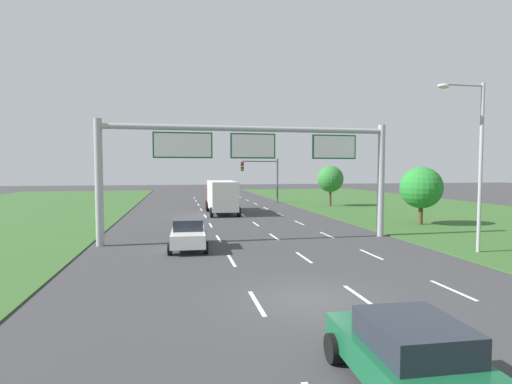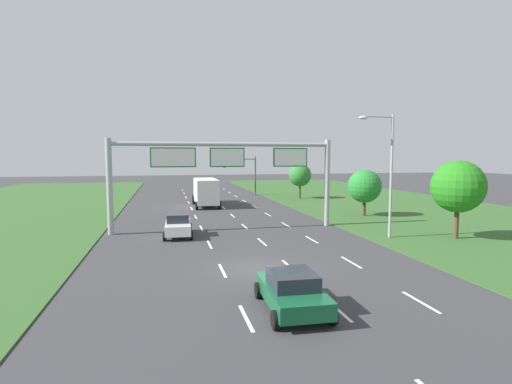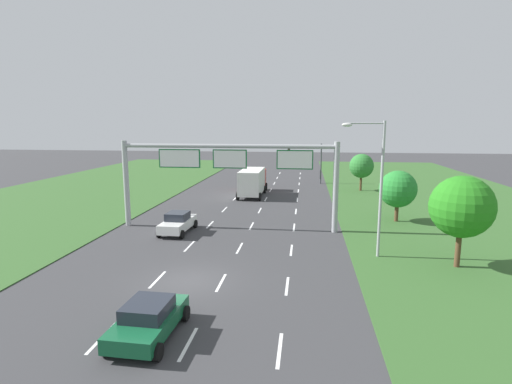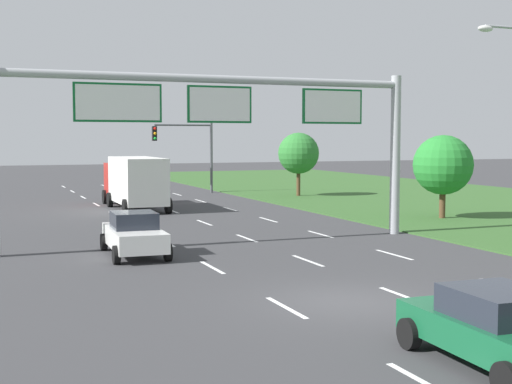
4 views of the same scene
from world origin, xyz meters
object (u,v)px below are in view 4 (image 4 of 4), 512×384
sign_gantry (217,121)px  car_lead_silver (499,327)px  car_near_red (134,234)px  traffic_light_mast (187,143)px  box_truck (134,181)px  roadside_tree_mid (443,165)px  roadside_tree_far (299,153)px

sign_gantry → car_lead_silver: bearing=-90.0°
car_near_red → traffic_light_mast: size_ratio=0.78×
car_lead_silver → sign_gantry: bearing=92.0°
box_truck → roadside_tree_mid: 18.06m
roadside_tree_mid → box_truck: bearing=140.6°
traffic_light_mast → roadside_tree_far: (6.70, -5.81, -0.72)m
traffic_light_mast → box_truck: bearing=-121.4°
car_lead_silver → roadside_tree_far: 38.87m
car_lead_silver → roadside_tree_far: bearing=72.5°
car_lead_silver → roadside_tree_mid: roadside_tree_mid is taller
roadside_tree_far → box_truck: bearing=-160.8°
car_near_red → car_lead_silver: car_near_red is taller
car_lead_silver → roadside_tree_mid: bearing=58.1°
sign_gantry → roadside_tree_far: size_ratio=3.70×
sign_gantry → roadside_tree_far: (12.91, 19.96, -1.80)m
roadside_tree_mid → sign_gantry: bearing=-163.9°
car_near_red → sign_gantry: size_ratio=0.25×
car_lead_silver → box_truck: (-0.09, 32.04, 0.96)m
sign_gantry → roadside_tree_far: sign_gantry is taller
sign_gantry → roadside_tree_mid: 14.54m
car_near_red → traffic_light_mast: 29.27m
roadside_tree_mid → roadside_tree_far: size_ratio=0.95×
box_truck → traffic_light_mast: (6.31, 10.34, 2.16)m
car_lead_silver → traffic_light_mast: (6.22, 42.38, 3.12)m
box_truck → sign_gantry: 15.77m
box_truck → roadside_tree_far: size_ratio=1.84×
car_near_red → roadside_tree_far: (16.62, 21.56, 2.36)m
car_near_red → box_truck: size_ratio=0.51×
box_truck → sign_gantry: size_ratio=0.50×
car_lead_silver → sign_gantry: sign_gantry is taller
car_lead_silver → roadside_tree_mid: size_ratio=0.94×
car_near_red → traffic_light_mast: (9.92, 27.37, 3.08)m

